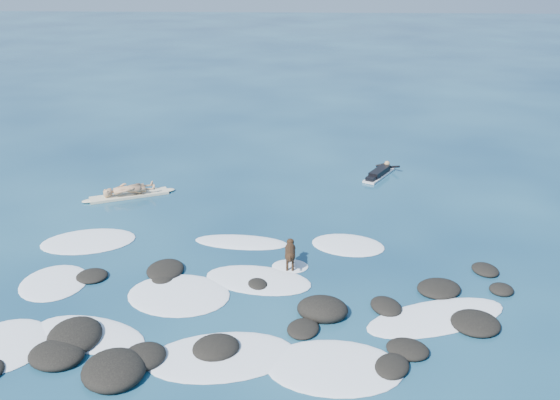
{
  "coord_description": "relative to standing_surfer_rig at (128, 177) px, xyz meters",
  "views": [
    {
      "loc": [
        1.18,
        -15.65,
        8.88
      ],
      "look_at": [
        0.2,
        4.0,
        0.9
      ],
      "focal_mm": 40.0,
      "sensor_mm": 36.0,
      "label": 1
    }
  ],
  "objects": [
    {
      "name": "standing_surfer_rig",
      "position": [
        0.0,
        0.0,
        0.0
      ],
      "size": [
        3.35,
        1.79,
        2.02
      ],
      "rotation": [
        0.0,
        0.0,
        0.43
      ],
      "color": "beige",
      "rests_on": "ground"
    },
    {
      "name": "paddling_surfer_rig",
      "position": [
        9.83,
        2.84,
        -0.65
      ],
      "size": [
        1.69,
        2.37,
        0.44
      ],
      "rotation": [
        0.0,
        0.0,
        1.06
      ],
      "color": "silver",
      "rests_on": "ground"
    },
    {
      "name": "dog",
      "position": [
        6.36,
        -5.39,
        -0.27
      ],
      "size": [
        0.33,
        1.24,
        0.79
      ],
      "rotation": [
        0.0,
        0.0,
        1.6
      ],
      "color": "black",
      "rests_on": "ground"
    },
    {
      "name": "ground",
      "position": [
        5.7,
        -6.26,
        -0.8
      ],
      "size": [
        160.0,
        160.0,
        0.0
      ],
      "primitive_type": "plane",
      "color": "#0A2642",
      "rests_on": "ground"
    },
    {
      "name": "breaking_foam",
      "position": [
        4.09,
        -7.51,
        -0.79
      ],
      "size": [
        14.35,
        8.63,
        0.12
      ],
      "color": "white",
      "rests_on": "ground"
    },
    {
      "name": "reef_rocks",
      "position": [
        5.01,
        -8.77,
        -0.7
      ],
      "size": [
        13.38,
        6.77,
        0.54
      ],
      "color": "black",
      "rests_on": "ground"
    }
  ]
}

